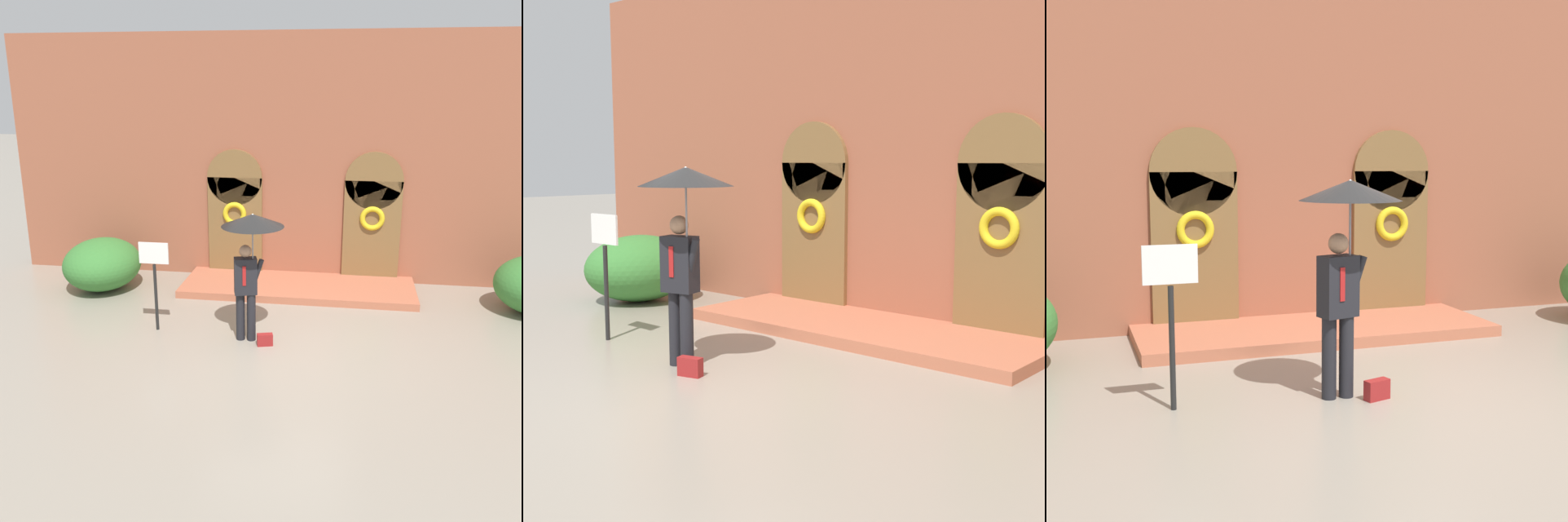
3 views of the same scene
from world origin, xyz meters
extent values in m
plane|color=gray|center=(0.00, 0.00, 0.00)|extent=(80.00, 80.00, 0.00)
cube|color=#9E563D|center=(0.00, 4.20, 2.80)|extent=(14.00, 0.50, 5.60)
cube|color=brown|center=(-1.60, 3.91, 1.20)|extent=(1.30, 0.08, 2.40)
cylinder|color=brown|center=(-1.60, 3.91, 2.40)|extent=(1.30, 0.08, 1.30)
cube|color=brown|center=(1.60, 3.91, 1.20)|extent=(1.30, 0.08, 2.40)
cylinder|color=brown|center=(1.60, 3.91, 2.40)|extent=(1.30, 0.08, 1.30)
torus|color=yellow|center=(-1.60, 3.84, 1.55)|extent=(0.56, 0.12, 0.56)
torus|color=yellow|center=(1.60, 3.84, 1.55)|extent=(0.56, 0.12, 0.56)
cube|color=#B56346|center=(0.00, 3.05, 0.08)|extent=(5.20, 1.80, 0.16)
cylinder|color=black|center=(-0.80, 0.31, 0.45)|extent=(0.16, 0.16, 0.90)
cylinder|color=black|center=(-0.60, 0.31, 0.45)|extent=(0.16, 0.16, 0.90)
cube|color=black|center=(-0.70, 0.31, 1.23)|extent=(0.45, 0.33, 0.66)
cube|color=#A51919|center=(-0.70, 0.18, 1.27)|extent=(0.06, 0.02, 0.36)
sphere|color=#A87A5B|center=(-0.70, 0.31, 1.69)|extent=(0.22, 0.22, 0.22)
cylinder|color=black|center=(-0.48, 0.31, 1.33)|extent=(0.22, 0.09, 0.46)
cylinder|color=gray|center=(-0.56, 0.31, 1.65)|extent=(0.02, 0.02, 0.98)
cone|color=black|center=(-0.56, 0.31, 2.25)|extent=(1.10, 1.10, 0.22)
cone|color=white|center=(-0.56, 0.31, 2.27)|extent=(0.60, 0.60, 0.20)
cube|color=maroon|center=(-0.32, 0.11, 0.11)|extent=(0.30, 0.19, 0.22)
cylinder|color=black|center=(-2.45, 0.49, 0.65)|extent=(0.06, 0.06, 1.30)
cube|color=white|center=(-2.45, 0.49, 1.52)|extent=(0.56, 0.03, 0.40)
ellipsoid|color=#387A33|center=(-4.42, 2.56, 0.58)|extent=(1.70, 1.96, 1.15)
camera|label=1|loc=(1.08, -9.31, 4.53)|focal=40.00mm
camera|label=2|loc=(5.77, -5.19, 2.42)|focal=50.00mm
camera|label=3|loc=(-3.45, -6.82, 2.55)|focal=50.00mm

